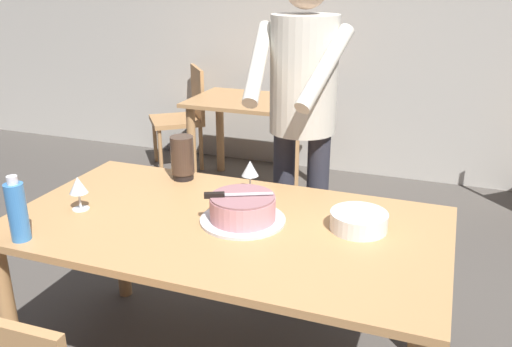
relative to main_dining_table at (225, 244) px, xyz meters
The scene contains 12 objects.
back_wall 2.94m from the main_dining_table, 90.00° to the left, with size 10.00×0.12×2.70m, color #BCB7AD.
main_dining_table is the anchor object (origin of this frame).
cake_on_platter 0.17m from the main_dining_table, 24.45° to the left, with size 0.34×0.34×0.11m.
cake_knife 0.22m from the main_dining_table, ahead, with size 0.25×0.13×0.02m.
plate_stack 0.54m from the main_dining_table, 13.25° to the left, with size 0.22×0.22×0.07m.
wine_glass_near 0.65m from the main_dining_table, behind, with size 0.08×0.08×0.14m.
wine_glass_far 0.39m from the main_dining_table, 93.40° to the left, with size 0.08×0.08×0.14m.
water_bottle 0.78m from the main_dining_table, 148.12° to the right, with size 0.07×0.07×0.25m.
hurricane_lamp 0.57m from the main_dining_table, 135.39° to the left, with size 0.11×0.11×0.21m.
person_cutting_cake 0.81m from the main_dining_table, 80.23° to the left, with size 0.47×0.56×1.72m.
background_table 2.26m from the main_dining_table, 107.67° to the left, with size 1.00×0.70×0.74m.
background_chair_0 2.86m from the main_dining_table, 120.96° to the left, with size 0.62×0.62×0.90m.
Camera 1 is at (0.79, -1.76, 1.67)m, focal length 37.67 mm.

